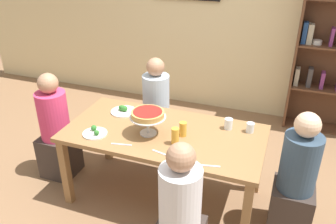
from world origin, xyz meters
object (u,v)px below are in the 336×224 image
at_px(dining_table, 164,140).
at_px(cutlery_knife_near, 209,166).
at_px(diner_head_west, 56,133).
at_px(deep_dish_pizza_stand, 148,116).
at_px(beer_glass_amber_short, 183,129).
at_px(water_glass_clear_near, 250,128).
at_px(cutlery_fork_far, 121,144).
at_px(diner_head_east, 295,184).
at_px(beer_glass_amber_tall, 175,136).
at_px(diner_far_left, 156,113).
at_px(cutlery_fork_near, 161,153).
at_px(water_glass_clear_far, 228,124).
at_px(salad_plate_far_diner, 123,110).
at_px(diner_near_right, 180,222).
at_px(salad_plate_near_diner, 95,133).

height_order(dining_table, cutlery_knife_near, cutlery_knife_near).
xyz_separation_m(diner_head_west, deep_dish_pizza_stand, (1.06, -0.06, 0.43)).
height_order(dining_table, beer_glass_amber_short, beer_glass_amber_short).
height_order(water_glass_clear_near, cutlery_knife_near, water_glass_clear_near).
xyz_separation_m(dining_table, cutlery_fork_far, (-0.26, -0.33, 0.09)).
xyz_separation_m(diner_head_east, deep_dish_pizza_stand, (-1.29, -0.06, 0.43)).
height_order(deep_dish_pizza_stand, water_glass_clear_near, deep_dish_pizza_stand).
distance_m(diner_head_east, deep_dish_pizza_stand, 1.36).
xyz_separation_m(diner_head_east, beer_glass_amber_short, (-0.99, 0.02, 0.31)).
bearing_deg(beer_glass_amber_short, water_glass_clear_near, 26.16).
xyz_separation_m(beer_glass_amber_tall, water_glass_clear_near, (0.56, 0.42, -0.03)).
distance_m(diner_head_east, water_glass_clear_near, 0.60).
xyz_separation_m(diner_head_west, beer_glass_amber_short, (1.36, 0.02, 0.31)).
height_order(diner_far_left, cutlery_fork_near, diner_far_left).
relative_size(water_glass_clear_far, cutlery_fork_far, 0.56).
height_order(salad_plate_far_diner, water_glass_clear_far, water_glass_clear_far).
distance_m(diner_head_east, cutlery_knife_near, 0.79).
bearing_deg(diner_far_left, beer_glass_amber_short, 36.47).
bearing_deg(cutlery_knife_near, water_glass_clear_near, 58.08).
xyz_separation_m(water_glass_clear_far, cutlery_knife_near, (-0.03, -0.62, -0.05)).
xyz_separation_m(salad_plate_far_diner, beer_glass_amber_short, (0.69, -0.22, 0.05)).
height_order(diner_head_east, diner_near_right, same).
relative_size(diner_far_left, cutlery_knife_near, 6.39).
height_order(diner_head_east, beer_glass_amber_short, diner_head_east).
xyz_separation_m(salad_plate_near_diner, water_glass_clear_near, (1.29, 0.51, 0.03)).
relative_size(diner_head_east, cutlery_fork_far, 6.39).
bearing_deg(beer_glass_amber_short, diner_head_west, -179.23).
bearing_deg(diner_near_right, salad_plate_near_diner, 62.49).
bearing_deg(beer_glass_amber_tall, cutlery_fork_far, -158.07).
xyz_separation_m(diner_head_east, cutlery_fork_near, (-1.06, -0.31, 0.25)).
bearing_deg(deep_dish_pizza_stand, salad_plate_near_diner, -158.92).
xyz_separation_m(salad_plate_far_diner, cutlery_fork_far, (0.25, -0.54, -0.02)).
relative_size(salad_plate_far_diner, cutlery_fork_far, 1.42).
height_order(deep_dish_pizza_stand, cutlery_fork_far, deep_dish_pizza_stand).
height_order(salad_plate_far_diner, beer_glass_amber_tall, beer_glass_amber_tall).
xyz_separation_m(diner_near_right, salad_plate_far_diner, (-0.92, 0.97, 0.27)).
bearing_deg(diner_head_east, cutlery_fork_far, 12.00).
xyz_separation_m(diner_far_left, diner_near_right, (0.79, -1.51, 0.00)).
height_order(salad_plate_near_diner, water_glass_clear_near, water_glass_clear_near).
height_order(salad_plate_far_diner, cutlery_knife_near, salad_plate_far_diner).
height_order(beer_glass_amber_short, water_glass_clear_far, beer_glass_amber_short).
bearing_deg(water_glass_clear_far, beer_glass_amber_short, -143.55).
xyz_separation_m(dining_table, beer_glass_amber_tall, (0.16, -0.16, 0.16)).
relative_size(diner_head_west, water_glass_clear_far, 11.41).
bearing_deg(beer_glass_amber_tall, water_glass_clear_near, 36.54).
relative_size(deep_dish_pizza_stand, water_glass_clear_far, 3.18).
bearing_deg(salad_plate_far_diner, cutlery_fork_near, -41.71).
bearing_deg(salad_plate_far_diner, salad_plate_near_diner, -95.65).
height_order(dining_table, diner_head_east, diner_head_east).
height_order(water_glass_clear_near, cutlery_fork_near, water_glass_clear_near).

